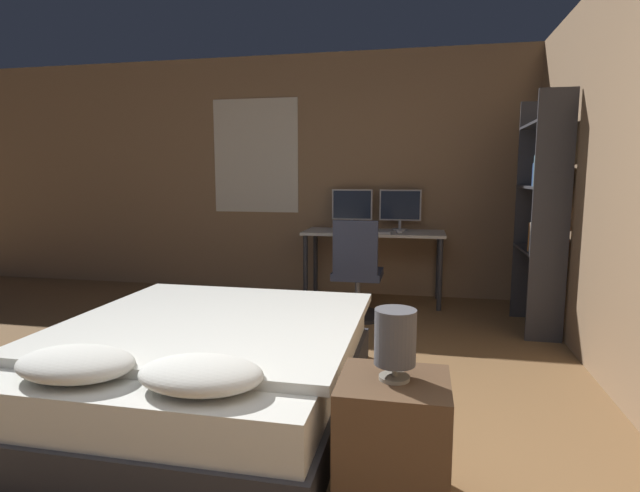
{
  "coord_description": "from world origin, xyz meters",
  "views": [
    {
      "loc": [
        0.75,
        -1.45,
        1.34
      ],
      "look_at": [
        -0.11,
        2.7,
        0.75
      ],
      "focal_mm": 28.0,
      "sensor_mm": 36.0,
      "label": 1
    }
  ],
  "objects_px": {
    "monitor_right": "(400,207)",
    "office_chair": "(357,280)",
    "monitor_left": "(352,206)",
    "keyboard": "(372,232)",
    "nightstand": "(393,443)",
    "bedside_lamp": "(395,338)",
    "computer_mouse": "(400,232)",
    "desk": "(374,240)",
    "bookshelf": "(543,207)",
    "bed": "(208,365)"
  },
  "relations": [
    {
      "from": "bed",
      "to": "monitor_left",
      "type": "distance_m",
      "value": 3.02
    },
    {
      "from": "desk",
      "to": "keyboard",
      "type": "xyz_separation_m",
      "value": [
        -0.0,
        -0.19,
        0.11
      ]
    },
    {
      "from": "bed",
      "to": "computer_mouse",
      "type": "height_order",
      "value": "computer_mouse"
    },
    {
      "from": "bed",
      "to": "desk",
      "type": "bearing_deg",
      "value": 75.39
    },
    {
      "from": "bedside_lamp",
      "to": "bookshelf",
      "type": "relative_size",
      "value": 0.14
    },
    {
      "from": "office_chair",
      "to": "keyboard",
      "type": "bearing_deg",
      "value": 81.22
    },
    {
      "from": "bedside_lamp",
      "to": "monitor_left",
      "type": "height_order",
      "value": "monitor_left"
    },
    {
      "from": "bed",
      "to": "keyboard",
      "type": "distance_m",
      "value": 2.64
    },
    {
      "from": "bed",
      "to": "bookshelf",
      "type": "relative_size",
      "value": 0.97
    },
    {
      "from": "monitor_right",
      "to": "computer_mouse",
      "type": "bearing_deg",
      "value": -87.36
    },
    {
      "from": "monitor_right",
      "to": "office_chair",
      "type": "xyz_separation_m",
      "value": [
        -0.35,
        -0.92,
        -0.64
      ]
    },
    {
      "from": "nightstand",
      "to": "computer_mouse",
      "type": "bearing_deg",
      "value": 92.42
    },
    {
      "from": "keyboard",
      "to": "bedside_lamp",
      "type": "bearing_deg",
      "value": -82.54
    },
    {
      "from": "monitor_left",
      "to": "office_chair",
      "type": "xyz_separation_m",
      "value": [
        0.18,
        -0.92,
        -0.64
      ]
    },
    {
      "from": "monitor_left",
      "to": "bookshelf",
      "type": "height_order",
      "value": "bookshelf"
    },
    {
      "from": "monitor_right",
      "to": "keyboard",
      "type": "distance_m",
      "value": 0.53
    },
    {
      "from": "office_chair",
      "to": "monitor_left",
      "type": "bearing_deg",
      "value": 101.22
    },
    {
      "from": "nightstand",
      "to": "monitor_right",
      "type": "distance_m",
      "value": 3.65
    },
    {
      "from": "bed",
      "to": "nightstand",
      "type": "xyz_separation_m",
      "value": [
        1.12,
        -0.68,
        0.02
      ]
    },
    {
      "from": "nightstand",
      "to": "bookshelf",
      "type": "xyz_separation_m",
      "value": [
        1.09,
        2.6,
        0.82
      ]
    },
    {
      "from": "keyboard",
      "to": "computer_mouse",
      "type": "relative_size",
      "value": 5.48
    },
    {
      "from": "monitor_right",
      "to": "office_chair",
      "type": "height_order",
      "value": "monitor_right"
    },
    {
      "from": "office_chair",
      "to": "desk",
      "type": "bearing_deg",
      "value": 83.56
    },
    {
      "from": "bed",
      "to": "computer_mouse",
      "type": "xyz_separation_m",
      "value": [
        0.98,
        2.5,
        0.53
      ]
    },
    {
      "from": "bed",
      "to": "keyboard",
      "type": "xyz_separation_m",
      "value": [
        0.7,
        2.5,
        0.52
      ]
    },
    {
      "from": "bed",
      "to": "desk",
      "type": "distance_m",
      "value": 2.81
    },
    {
      "from": "monitor_left",
      "to": "office_chair",
      "type": "bearing_deg",
      "value": -78.78
    },
    {
      "from": "bed",
      "to": "office_chair",
      "type": "height_order",
      "value": "office_chair"
    },
    {
      "from": "computer_mouse",
      "to": "nightstand",
      "type": "bearing_deg",
      "value": -87.58
    },
    {
      "from": "monitor_right",
      "to": "keyboard",
      "type": "bearing_deg",
      "value": -123.91
    },
    {
      "from": "keyboard",
      "to": "bed",
      "type": "bearing_deg",
      "value": -105.7
    },
    {
      "from": "nightstand",
      "to": "office_chair",
      "type": "distance_m",
      "value": 2.7
    },
    {
      "from": "monitor_right",
      "to": "desk",
      "type": "bearing_deg",
      "value": -143.12
    },
    {
      "from": "desk",
      "to": "bookshelf",
      "type": "xyz_separation_m",
      "value": [
        1.5,
        -0.77,
        0.42
      ]
    },
    {
      "from": "bed",
      "to": "bookshelf",
      "type": "distance_m",
      "value": 3.04
    },
    {
      "from": "desk",
      "to": "monitor_left",
      "type": "distance_m",
      "value": 0.48
    },
    {
      "from": "computer_mouse",
      "to": "office_chair",
      "type": "bearing_deg",
      "value": -124.56
    },
    {
      "from": "monitor_right",
      "to": "computer_mouse",
      "type": "xyz_separation_m",
      "value": [
        0.02,
        -0.39,
        -0.23
      ]
    },
    {
      "from": "desk",
      "to": "bookshelf",
      "type": "relative_size",
      "value": 0.73
    },
    {
      "from": "nightstand",
      "to": "bedside_lamp",
      "type": "height_order",
      "value": "bedside_lamp"
    },
    {
      "from": "bed",
      "to": "office_chair",
      "type": "distance_m",
      "value": 2.07
    },
    {
      "from": "computer_mouse",
      "to": "office_chair",
      "type": "distance_m",
      "value": 0.76
    },
    {
      "from": "desk",
      "to": "monitor_right",
      "type": "distance_m",
      "value": 0.48
    },
    {
      "from": "computer_mouse",
      "to": "bookshelf",
      "type": "distance_m",
      "value": 1.38
    },
    {
      "from": "office_chair",
      "to": "bookshelf",
      "type": "relative_size",
      "value": 0.47
    },
    {
      "from": "office_chair",
      "to": "nightstand",
      "type": "bearing_deg",
      "value": -79.37
    },
    {
      "from": "monitor_left",
      "to": "nightstand",
      "type": "bearing_deg",
      "value": -79.22
    },
    {
      "from": "monitor_left",
      "to": "keyboard",
      "type": "bearing_deg",
      "value": -56.09
    },
    {
      "from": "keyboard",
      "to": "bookshelf",
      "type": "xyz_separation_m",
      "value": [
        1.5,
        -0.57,
        0.31
      ]
    },
    {
      "from": "bedside_lamp",
      "to": "computer_mouse",
      "type": "xyz_separation_m",
      "value": [
        -0.13,
        3.18,
        0.07
      ]
    }
  ]
}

